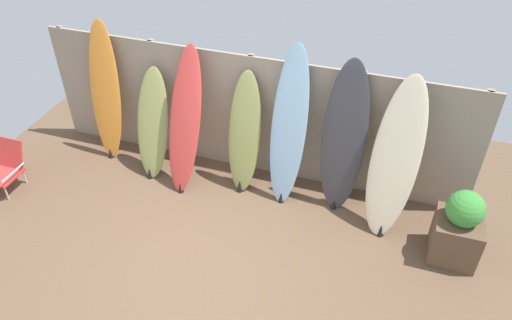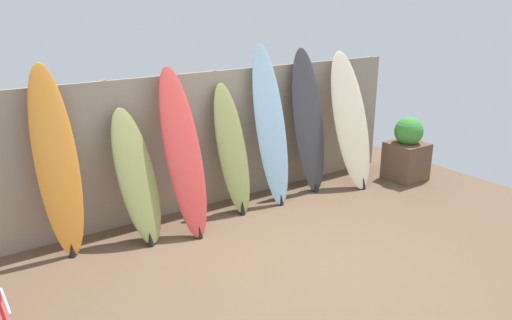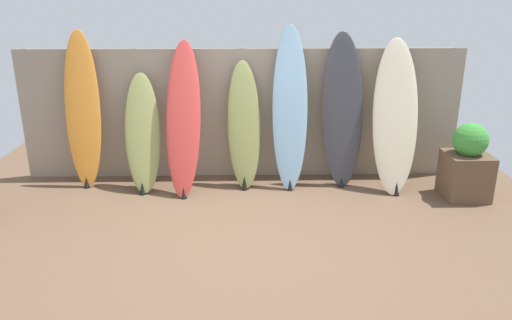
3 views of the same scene
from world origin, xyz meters
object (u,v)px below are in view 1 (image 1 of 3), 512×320
(surfboard_orange_0, at_px, (106,93))
(surfboard_charcoal_5, at_px, (344,139))
(beach_chair, at_px, (4,165))
(planter_box, at_px, (458,229))
(surfboard_red_2, at_px, (185,122))
(surfboard_olive_3, at_px, (244,134))
(surfboard_skyblue_4, at_px, (289,129))
(surfboard_cream_6, at_px, (395,160))
(surfboard_olive_1, at_px, (153,125))

(surfboard_orange_0, relative_size, surfboard_charcoal_5, 1.01)
(beach_chair, height_order, planter_box, planter_box)
(planter_box, bearing_deg, surfboard_charcoal_5, 159.22)
(surfboard_orange_0, xyz_separation_m, beach_chair, (-1.04, -1.17, -0.69))
(surfboard_red_2, bearing_deg, surfboard_olive_3, 12.20)
(surfboard_skyblue_4, relative_size, surfboard_cream_6, 1.08)
(surfboard_charcoal_5, bearing_deg, surfboard_olive_1, -177.33)
(surfboard_olive_3, distance_m, surfboard_skyblue_4, 0.65)
(surfboard_olive_3, relative_size, planter_box, 1.70)
(surfboard_olive_1, height_order, surfboard_olive_3, surfboard_olive_3)
(surfboard_cream_6, bearing_deg, surfboard_olive_1, 179.07)
(surfboard_charcoal_5, distance_m, planter_box, 1.71)
(surfboard_orange_0, relative_size, planter_box, 2.10)
(surfboard_charcoal_5, height_order, surfboard_cream_6, surfboard_charcoal_5)
(surfboard_olive_1, bearing_deg, surfboard_skyblue_4, 2.21)
(surfboard_orange_0, bearing_deg, surfboard_olive_1, -11.31)
(planter_box, bearing_deg, surfboard_skyblue_4, 166.70)
(surfboard_red_2, bearing_deg, surfboard_orange_0, 169.63)
(surfboard_red_2, xyz_separation_m, surfboard_olive_3, (0.78, 0.17, -0.14))
(surfboard_charcoal_5, bearing_deg, surfboard_red_2, -174.24)
(surfboard_olive_1, bearing_deg, surfboard_cream_6, -0.93)
(surfboard_olive_1, xyz_separation_m, surfboard_cream_6, (3.31, -0.05, 0.22))
(beach_chair, xyz_separation_m, planter_box, (6.00, 0.56, 0.12))
(surfboard_olive_1, relative_size, surfboard_skyblue_4, 0.72)
(surfboard_skyblue_4, height_order, planter_box, surfboard_skyblue_4)
(surfboard_charcoal_5, xyz_separation_m, surfboard_cream_6, (0.66, -0.18, -0.04))
(surfboard_olive_1, height_order, surfboard_charcoal_5, surfboard_charcoal_5)
(surfboard_charcoal_5, height_order, beach_chair, surfboard_charcoal_5)
(surfboard_olive_3, distance_m, surfboard_cream_6, 1.99)
(surfboard_red_2, xyz_separation_m, beach_chair, (-2.39, -0.92, -0.64))
(surfboard_charcoal_5, bearing_deg, beach_chair, -165.87)
(planter_box, bearing_deg, surfboard_olive_1, 173.84)
(beach_chair, bearing_deg, surfboard_olive_1, 48.28)
(surfboard_olive_3, bearing_deg, surfboard_red_2, -167.80)
(planter_box, bearing_deg, surfboard_cream_6, 155.06)
(surfboard_charcoal_5, bearing_deg, surfboard_cream_6, -15.06)
(surfboard_olive_1, distance_m, surfboard_skyblue_4, 1.97)
(surfboard_olive_3, xyz_separation_m, surfboard_cream_6, (1.97, -0.13, 0.15))
(surfboard_orange_0, xyz_separation_m, surfboard_skyblue_4, (2.74, -0.08, 0.02))
(surfboard_olive_3, bearing_deg, surfboard_olive_1, -176.53)
(surfboard_olive_1, relative_size, planter_box, 1.55)
(surfboard_cream_6, bearing_deg, surfboard_olive_3, 176.11)
(surfboard_orange_0, height_order, surfboard_olive_1, surfboard_orange_0)
(surfboard_orange_0, distance_m, surfboard_cream_6, 4.11)
(surfboard_olive_1, bearing_deg, surfboard_red_2, -9.01)
(surfboard_olive_3, relative_size, beach_chair, 2.55)
(surfboard_olive_1, xyz_separation_m, surfboard_skyblue_4, (1.94, 0.07, 0.29))
(surfboard_charcoal_5, xyz_separation_m, planter_box, (1.51, -0.57, -0.56))
(beach_chair, bearing_deg, surfboard_skyblue_4, 35.54)
(surfboard_red_2, bearing_deg, beach_chair, -159.00)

